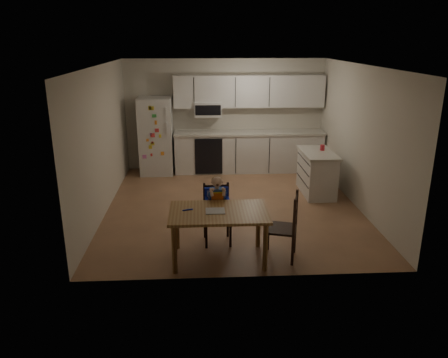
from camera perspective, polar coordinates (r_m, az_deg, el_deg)
name	(u,v)px	position (r m, az deg, el deg)	size (l,w,h in m)	color
room	(231,133)	(8.11, 0.93, 5.99)	(4.52, 5.01, 2.51)	#885E41
refrigerator	(156,136)	(9.86, -8.85, 5.57)	(0.72, 0.70, 1.70)	silver
kitchen_run	(248,133)	(9.95, 3.09, 6.03)	(3.37, 0.62, 2.15)	silver
kitchen_island	(317,173)	(8.71, 12.03, 0.82)	(0.60, 1.14, 0.84)	silver
red_cup	(322,148)	(8.72, 12.74, 4.02)	(0.09, 0.09, 0.11)	red
dining_table	(219,218)	(5.91, -0.69, -5.09)	(1.33, 0.86, 0.71)	brown
napkin	(215,211)	(5.87, -1.15, -4.19)	(0.26, 0.22, 0.01)	#BCBCC1
toddler_spoon	(187,210)	(5.92, -4.87, -4.04)	(0.02, 0.02, 0.12)	#1628C0
chair_booster	(217,202)	(6.44, -0.93, -3.03)	(0.41, 0.41, 1.04)	black
chair_side	(288,222)	(6.04, 8.33, -5.64)	(0.52, 0.52, 0.95)	black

